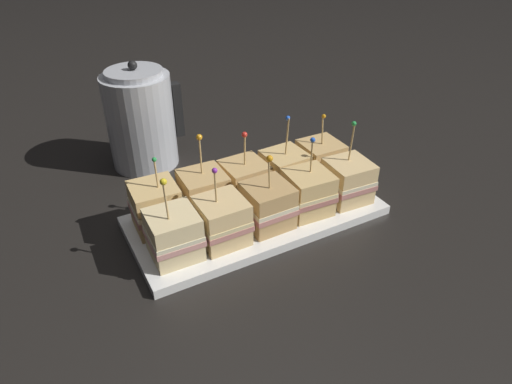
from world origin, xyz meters
TOP-DOWN VIEW (x-y plane):
  - ground_plane at (0.00, 0.00)m, footprint 6.00×6.00m
  - serving_platter at (0.00, 0.00)m, footprint 0.48×0.22m
  - sandwich_front_far_left at (-0.18, -0.04)m, footprint 0.09×0.09m
  - sandwich_front_left at (-0.09, -0.05)m, footprint 0.08×0.08m
  - sandwich_front_center at (0.00, -0.04)m, footprint 0.09×0.09m
  - sandwich_front_right at (0.09, -0.04)m, footprint 0.09×0.09m
  - sandwich_front_far_right at (0.18, -0.05)m, footprint 0.09×0.09m
  - sandwich_back_far_left at (-0.18, 0.05)m, footprint 0.09×0.09m
  - sandwich_back_left at (-0.09, 0.04)m, footprint 0.09×0.09m
  - sandwich_back_center at (0.00, 0.05)m, footprint 0.09×0.09m
  - sandwich_back_right at (0.09, 0.05)m, footprint 0.09×0.09m
  - sandwich_back_far_right at (0.18, 0.05)m, footprint 0.09×0.09m
  - kettle_steel at (-0.12, 0.32)m, footprint 0.17×0.15m

SIDE VIEW (x-z plane):
  - ground_plane at x=0.00m, z-range 0.00..0.00m
  - serving_platter at x=0.00m, z-range 0.00..0.02m
  - sandwich_back_far_right at x=0.18m, z-range -0.01..0.13m
  - sandwich_front_left at x=-0.09m, z-range -0.01..0.13m
  - sandwich_front_right at x=0.09m, z-range -0.02..0.14m
  - sandwich_back_right at x=0.09m, z-range -0.02..0.14m
  - sandwich_front_far_right at x=0.18m, z-range -0.02..0.14m
  - sandwich_back_center at x=0.00m, z-range -0.02..0.14m
  - sandwich_front_far_left at x=-0.18m, z-range -0.02..0.14m
  - sandwich_front_center at x=0.00m, z-range -0.01..0.13m
  - sandwich_back_far_left at x=-0.18m, z-range -0.01..0.13m
  - sandwich_back_left at x=-0.09m, z-range -0.02..0.14m
  - kettle_steel at x=-0.12m, z-range -0.01..0.23m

